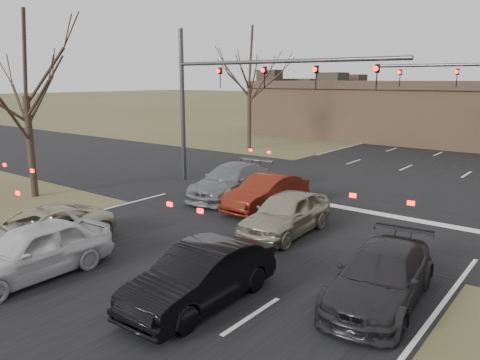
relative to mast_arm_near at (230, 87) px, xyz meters
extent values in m
plane|color=#4D4C29|center=(5.23, -13.00, -5.07)|extent=(360.00, 360.00, 0.00)
cube|color=black|center=(5.23, 2.00, -5.06)|extent=(200.00, 14.00, 0.02)
cylinder|color=#383A3D|center=(-3.27, 0.00, -1.07)|extent=(0.24, 0.24, 8.00)
cylinder|color=#383A3D|center=(2.73, 0.00, 1.13)|extent=(12.00, 0.18, 0.18)
imported|color=black|center=(-0.60, 0.00, 0.43)|extent=(0.16, 0.20, 1.00)
imported|color=black|center=(2.06, 0.00, 0.43)|extent=(0.16, 0.20, 1.00)
imported|color=black|center=(4.73, 0.00, 0.43)|extent=(0.16, 0.20, 1.00)
imported|color=black|center=(7.40, 0.00, 0.43)|extent=(0.16, 0.20, 1.00)
cylinder|color=#383A3D|center=(8.73, 10.00, 1.13)|extent=(11.00, 0.18, 0.18)
imported|color=black|center=(7.94, 10.00, 0.43)|extent=(0.16, 0.20, 1.00)
imported|color=black|center=(4.80, 10.00, 0.43)|extent=(0.16, 0.20, 1.00)
cylinder|color=black|center=(-6.27, -7.00, -2.74)|extent=(0.32, 0.32, 4.68)
cylinder|color=black|center=(-7.77, 12.00, -2.46)|extent=(0.32, 0.32, 5.23)
imported|color=#B0A98E|center=(0.73, -10.71, -4.41)|extent=(2.28, 4.83, 1.34)
imported|color=silver|center=(2.58, -11.91, -4.31)|extent=(1.88, 4.53, 1.53)
imported|color=black|center=(7.35, -10.23, -4.34)|extent=(1.63, 4.46, 1.46)
imported|color=black|center=(10.79, -7.46, -4.39)|extent=(2.40, 4.90, 1.37)
imported|color=slate|center=(1.23, -1.46, -4.30)|extent=(2.80, 5.53, 1.54)
imported|color=#56160C|center=(3.73, -2.17, -4.35)|extent=(1.70, 4.46, 1.45)
imported|color=gray|center=(6.12, -4.42, -4.31)|extent=(2.02, 4.54, 1.52)
camera|label=1|loc=(14.62, -18.04, 0.33)|focal=35.00mm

